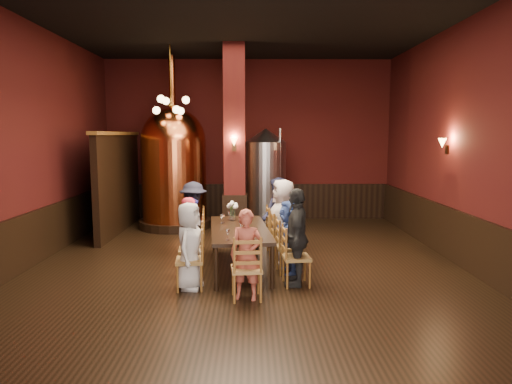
{
  "coord_description": "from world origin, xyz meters",
  "views": [
    {
      "loc": [
        0.11,
        -8.04,
        2.41
      ],
      "look_at": [
        0.18,
        0.2,
        1.37
      ],
      "focal_mm": 32.0,
      "sensor_mm": 36.0,
      "label": 1
    }
  ],
  "objects_px": {
    "copper_kettle": "(174,166)",
    "steel_vessel": "(266,178)",
    "dining_table": "(239,231)",
    "rose_vase": "(233,208)",
    "person_0": "(189,246)",
    "person_1": "(191,237)",
    "person_2": "(192,232)"
  },
  "relations": [
    {
      "from": "dining_table",
      "to": "steel_vessel",
      "type": "bearing_deg",
      "value": 76.01
    },
    {
      "from": "person_0",
      "to": "person_1",
      "type": "xyz_separation_m",
      "value": [
        -0.06,
        0.67,
        -0.01
      ]
    },
    {
      "from": "dining_table",
      "to": "person_0",
      "type": "height_order",
      "value": "person_0"
    },
    {
      "from": "dining_table",
      "to": "steel_vessel",
      "type": "distance_m",
      "value": 3.98
    },
    {
      "from": "steel_vessel",
      "to": "person_0",
      "type": "bearing_deg",
      "value": -105.09
    },
    {
      "from": "rose_vase",
      "to": "copper_kettle",
      "type": "bearing_deg",
      "value": 118.35
    },
    {
      "from": "person_2",
      "to": "steel_vessel",
      "type": "bearing_deg",
      "value": -17.96
    },
    {
      "from": "dining_table",
      "to": "steel_vessel",
      "type": "relative_size",
      "value": 0.97
    },
    {
      "from": "person_2",
      "to": "person_0",
      "type": "bearing_deg",
      "value": -170.66
    },
    {
      "from": "rose_vase",
      "to": "person_2",
      "type": "bearing_deg",
      "value": -147.95
    },
    {
      "from": "person_1",
      "to": "steel_vessel",
      "type": "bearing_deg",
      "value": -35.65
    },
    {
      "from": "copper_kettle",
      "to": "person_0",
      "type": "bearing_deg",
      "value": -77.88
    },
    {
      "from": "person_0",
      "to": "person_2",
      "type": "xyz_separation_m",
      "value": [
        -0.13,
        1.32,
        -0.06
      ]
    },
    {
      "from": "person_0",
      "to": "rose_vase",
      "type": "bearing_deg",
      "value": -7.07
    },
    {
      "from": "person_0",
      "to": "rose_vase",
      "type": "relative_size",
      "value": 3.57
    },
    {
      "from": "person_2",
      "to": "copper_kettle",
      "type": "relative_size",
      "value": 0.29
    },
    {
      "from": "copper_kettle",
      "to": "steel_vessel",
      "type": "relative_size",
      "value": 1.7
    },
    {
      "from": "person_2",
      "to": "rose_vase",
      "type": "bearing_deg",
      "value": -54.01
    },
    {
      "from": "copper_kettle",
      "to": "rose_vase",
      "type": "relative_size",
      "value": 11.4
    },
    {
      "from": "copper_kettle",
      "to": "steel_vessel",
      "type": "xyz_separation_m",
      "value": [
        2.38,
        0.15,
        -0.31
      ]
    },
    {
      "from": "person_1",
      "to": "person_2",
      "type": "relative_size",
      "value": 1.08
    },
    {
      "from": "dining_table",
      "to": "person_1",
      "type": "height_order",
      "value": "person_1"
    },
    {
      "from": "dining_table",
      "to": "person_2",
      "type": "bearing_deg",
      "value": 158.78
    },
    {
      "from": "person_0",
      "to": "steel_vessel",
      "type": "distance_m",
      "value": 5.18
    },
    {
      "from": "person_0",
      "to": "person_2",
      "type": "bearing_deg",
      "value": 17.08
    },
    {
      "from": "person_1",
      "to": "person_2",
      "type": "xyz_separation_m",
      "value": [
        -0.06,
        0.66,
        -0.05
      ]
    },
    {
      "from": "dining_table",
      "to": "rose_vase",
      "type": "distance_m",
      "value": 0.79
    },
    {
      "from": "person_1",
      "to": "copper_kettle",
      "type": "xyz_separation_m",
      "value": [
        -0.97,
        4.15,
        0.92
      ]
    },
    {
      "from": "copper_kettle",
      "to": "rose_vase",
      "type": "bearing_deg",
      "value": -61.65
    },
    {
      "from": "person_1",
      "to": "rose_vase",
      "type": "xyz_separation_m",
      "value": [
        0.67,
        1.11,
        0.32
      ]
    },
    {
      "from": "copper_kettle",
      "to": "steel_vessel",
      "type": "height_order",
      "value": "copper_kettle"
    },
    {
      "from": "dining_table",
      "to": "copper_kettle",
      "type": "distance_m",
      "value": 4.25
    }
  ]
}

